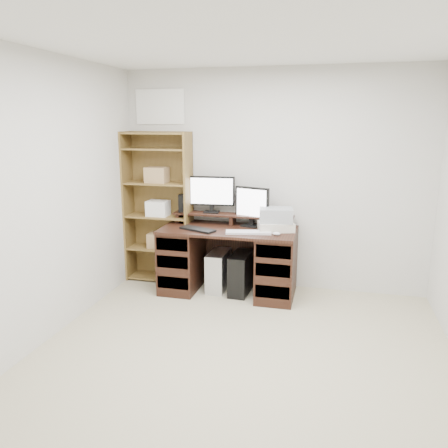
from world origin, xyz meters
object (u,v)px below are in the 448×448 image
at_px(tower_black, 241,273).
at_px(bookshelf, 159,206).
at_px(tower_silver, 219,271).
at_px(printer, 276,226).
at_px(desk, 229,259).
at_px(monitor_small, 252,205).
at_px(monitor_wide, 212,192).

distance_m(tower_black, bookshelf, 1.28).
bearing_deg(tower_silver, printer, 0.85).
distance_m(desk, bookshelf, 1.08).
height_order(monitor_small, printer, monitor_small).
distance_m(monitor_wide, printer, 0.86).
height_order(desk, bookshelf, bookshelf).
bearing_deg(desk, tower_silver, 159.38).
xyz_separation_m(monitor_wide, monitor_small, (0.49, -0.08, -0.11)).
distance_m(desk, tower_black, 0.21).
xyz_separation_m(printer, tower_black, (-0.38, -0.04, -0.57)).
height_order(monitor_small, tower_black, monitor_small).
height_order(desk, monitor_small, monitor_small).
relative_size(monitor_small, printer, 1.19).
bearing_deg(monitor_small, printer, -6.45).
height_order(tower_black, bookshelf, bookshelf).
relative_size(monitor_small, tower_silver, 0.99).
bearing_deg(bookshelf, tower_black, -10.83).
xyz_separation_m(printer, tower_silver, (-0.65, 0.00, -0.57)).
height_order(printer, tower_black, printer).
bearing_deg(monitor_wide, desk, -48.19).
bearing_deg(desk, monitor_small, 36.96).
height_order(desk, tower_silver, desk).
relative_size(desk, monitor_small, 3.35).
height_order(monitor_wide, printer, monitor_wide).
distance_m(monitor_wide, monitor_small, 0.51).
xyz_separation_m(monitor_wide, bookshelf, (-0.65, -0.04, -0.19)).
relative_size(desk, monitor_wide, 2.80).
bearing_deg(tower_black, printer, 8.05).
xyz_separation_m(monitor_small, printer, (0.29, -0.13, -0.20)).
relative_size(monitor_wide, printer, 1.42).
xyz_separation_m(monitor_wide, tower_black, (0.40, -0.24, -0.88)).
xyz_separation_m(tower_silver, tower_black, (0.27, -0.04, 0.01)).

